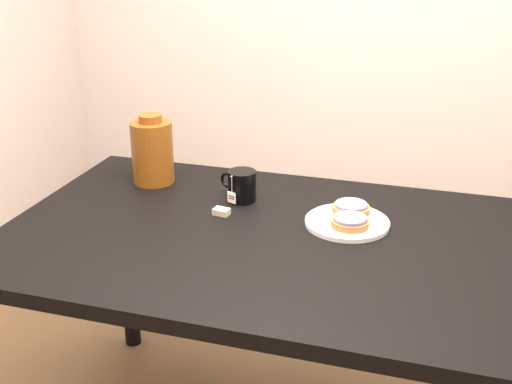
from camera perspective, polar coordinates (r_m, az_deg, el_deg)
table at (r=1.76m, az=0.59°, el=-6.12°), size 1.40×0.90×0.75m
plate at (r=1.78m, az=8.10°, el=-2.63°), size 0.23×0.23×0.02m
bagel_back at (r=1.83m, az=8.45°, el=-1.41°), size 0.14×0.14×0.03m
bagel_front at (r=1.75m, az=8.34°, el=-2.62°), size 0.14×0.14×0.03m
mug at (r=1.91m, az=-1.31°, el=0.58°), size 0.13×0.11×0.09m
teabag_pouch at (r=1.83m, az=-3.10°, el=-1.75°), size 0.05×0.04×0.02m
bagel_package at (r=2.06m, az=-9.20°, el=3.60°), size 0.17×0.17×0.22m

